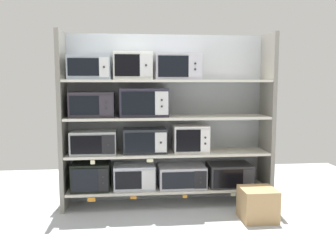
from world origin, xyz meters
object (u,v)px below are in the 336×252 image
(microwave_4, at_px, (94,142))
(microwave_7, at_px, (92,105))
(microwave_2, at_px, (182,176))
(microwave_9, at_px, (90,68))
(microwave_10, at_px, (133,66))
(microwave_11, at_px, (177,67))
(microwave_3, at_px, (229,175))
(microwave_0, at_px, (91,176))
(microwave_5, at_px, (145,140))
(microwave_6, at_px, (190,138))
(microwave_1, at_px, (134,176))
(shipping_carton, at_px, (258,204))
(microwave_8, at_px, (144,102))

(microwave_4, height_order, microwave_7, microwave_7)
(microwave_2, height_order, microwave_9, microwave_9)
(microwave_10, distance_m, microwave_11, 0.52)
(microwave_3, distance_m, microwave_9, 2.13)
(microwave_0, xyz_separation_m, microwave_5, (0.65, 0.00, 0.42))
(microwave_4, distance_m, microwave_6, 1.16)
(microwave_1, xyz_separation_m, microwave_6, (0.68, -0.00, 0.46))
(microwave_5, bearing_deg, microwave_7, 179.98)
(microwave_9, bearing_deg, microwave_2, -0.01)
(microwave_4, distance_m, shipping_carton, 2.01)
(microwave_2, xyz_separation_m, microwave_11, (-0.06, -0.00, 1.33))
(microwave_11, distance_m, shipping_carton, 1.82)
(microwave_2, height_order, microwave_6, microwave_6)
(microwave_8, bearing_deg, microwave_4, 179.99)
(microwave_9, bearing_deg, microwave_3, -0.01)
(microwave_2, height_order, microwave_5, microwave_5)
(microwave_3, xyz_separation_m, microwave_8, (-1.06, 0.00, 0.91))
(microwave_6, height_order, microwave_10, microwave_10)
(microwave_5, bearing_deg, microwave_10, 179.96)
(microwave_4, bearing_deg, microwave_1, 0.03)
(microwave_0, relative_size, microwave_10, 0.99)
(microwave_3, distance_m, microwave_11, 1.48)
(microwave_8, xyz_separation_m, microwave_9, (-0.62, 0.00, 0.41))
(microwave_4, xyz_separation_m, microwave_6, (1.16, -0.00, 0.02))
(microwave_1, relative_size, microwave_11, 0.93)
(microwave_11, bearing_deg, microwave_6, -0.00)
(microwave_10, bearing_deg, microwave_0, -179.97)
(microwave_2, bearing_deg, microwave_3, -0.02)
(microwave_4, relative_size, microwave_9, 1.11)
(microwave_2, height_order, microwave_8, microwave_8)
(microwave_4, bearing_deg, microwave_0, -179.69)
(microwave_0, height_order, shipping_carton, microwave_0)
(microwave_6, bearing_deg, microwave_5, 179.99)
(microwave_5, relative_size, microwave_9, 1.07)
(microwave_11, bearing_deg, microwave_4, 179.99)
(microwave_2, xyz_separation_m, microwave_8, (-0.46, -0.00, 0.91))
(microwave_3, bearing_deg, microwave_4, 179.99)
(microwave_3, bearing_deg, microwave_2, 179.98)
(microwave_3, height_order, microwave_10, microwave_10)
(microwave_4, distance_m, microwave_7, 0.45)
(microwave_4, height_order, microwave_11, microwave_11)
(microwave_3, distance_m, microwave_6, 0.68)
(microwave_0, bearing_deg, microwave_4, 0.31)
(microwave_0, xyz_separation_m, microwave_3, (1.70, 0.00, -0.03))
(microwave_4, height_order, shipping_carton, microwave_4)
(microwave_1, xyz_separation_m, microwave_9, (-0.50, 0.00, 1.30))
(microwave_10, xyz_separation_m, shipping_carton, (1.34, -0.61, -1.52))
(microwave_6, distance_m, microwave_7, 1.24)
(microwave_0, distance_m, shipping_carton, 1.96)
(microwave_2, xyz_separation_m, microwave_10, (-0.58, 0.00, 1.34))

